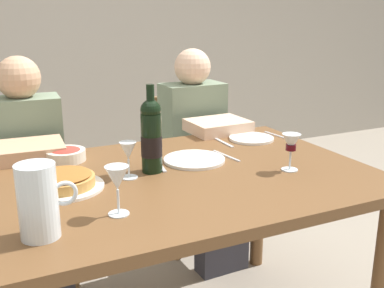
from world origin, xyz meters
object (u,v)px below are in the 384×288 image
at_px(wine_bottle, 151,136).
at_px(wine_glass_left_diner, 128,153).
at_px(salad_bowl, 66,154).
at_px(chair_left, 28,185).
at_px(dinner_plate_left_setting, 194,160).
at_px(baked_tart, 63,181).
at_px(chair_right, 183,159).
at_px(diner_right, 202,150).
at_px(dining_table, 174,198).
at_px(dinner_plate_right_setting, 251,138).
at_px(wine_glass_centre, 117,180).
at_px(water_pitcher, 39,206).
at_px(diner_left, 29,177).
at_px(wine_glass_right_diner, 291,144).

distance_m(wine_bottle, wine_glass_left_diner, 0.11).
height_order(salad_bowl, chair_left, chair_left).
bearing_deg(dinner_plate_left_setting, wine_bottle, -167.23).
bearing_deg(baked_tart, chair_right, 45.64).
height_order(wine_glass_left_diner, diner_right, diner_right).
height_order(dining_table, dinner_plate_right_setting, dinner_plate_right_setting).
bearing_deg(wine_glass_centre, chair_left, 98.15).
bearing_deg(wine_glass_centre, diner_right, 50.95).
bearing_deg(salad_bowl, dining_table, -46.87).
distance_m(dining_table, chair_left, 0.98).
bearing_deg(baked_tart, dinner_plate_right_setting, 15.66).
bearing_deg(wine_bottle, dinner_plate_left_setting, 12.77).
bearing_deg(chair_right, diner_right, 89.63).
height_order(water_pitcher, wine_glass_centre, water_pitcher).
height_order(diner_left, diner_right, same).
relative_size(diner_left, chair_right, 1.33).
distance_m(diner_left, diner_right, 0.91).
relative_size(wine_bottle, wine_glass_left_diner, 2.45).
bearing_deg(dinner_plate_right_setting, diner_right, 102.24).
bearing_deg(chair_right, dinner_plate_right_setting, 96.02).
height_order(water_pitcher, diner_right, diner_right).
xyz_separation_m(wine_bottle, dinner_plate_left_setting, (0.20, 0.05, -0.14)).
xyz_separation_m(wine_glass_left_diner, chair_left, (-0.29, 0.81, -0.36)).
xyz_separation_m(salad_bowl, dinner_plate_right_setting, (0.86, -0.05, -0.02)).
height_order(wine_glass_centre, chair_left, wine_glass_centre).
relative_size(baked_tart, dinner_plate_left_setting, 1.10).
distance_m(chair_left, diner_right, 0.93).
bearing_deg(wine_glass_right_diner, baked_tart, 167.86).
distance_m(water_pitcher, dinner_plate_left_setting, 0.79).
bearing_deg(dinner_plate_left_setting, diner_left, 140.04).
bearing_deg(dinner_plate_left_setting, water_pitcher, -147.79).
bearing_deg(water_pitcher, chair_right, 51.16).
xyz_separation_m(dining_table, dinner_plate_left_setting, (0.14, 0.12, 0.10)).
xyz_separation_m(baked_tart, chair_right, (0.84, 0.86, -0.29)).
bearing_deg(wine_glass_right_diner, diner_right, 88.13).
relative_size(water_pitcher, diner_left, 0.18).
height_order(wine_glass_right_diner, chair_right, wine_glass_right_diner).
height_order(water_pitcher, dinner_plate_right_setting, water_pitcher).
relative_size(dining_table, wine_glass_right_diner, 10.38).
relative_size(dining_table, baked_tart, 5.40).
distance_m(dinner_plate_right_setting, chair_left, 1.16).
bearing_deg(water_pitcher, wine_bottle, 38.87).
distance_m(chair_left, diner_left, 0.26).
distance_m(wine_glass_centre, chair_right, 1.41).
bearing_deg(dining_table, dinner_plate_right_setting, 29.47).
xyz_separation_m(wine_bottle, water_pitcher, (-0.46, -0.37, -0.05)).
height_order(wine_bottle, wine_glass_left_diner, wine_bottle).
xyz_separation_m(wine_glass_right_diner, chair_left, (-0.87, 1.00, -0.37)).
distance_m(wine_bottle, diner_left, 0.74).
relative_size(water_pitcher, wine_glass_centre, 1.36).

